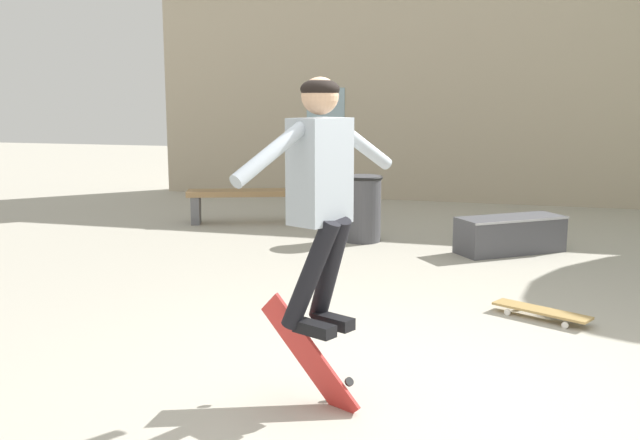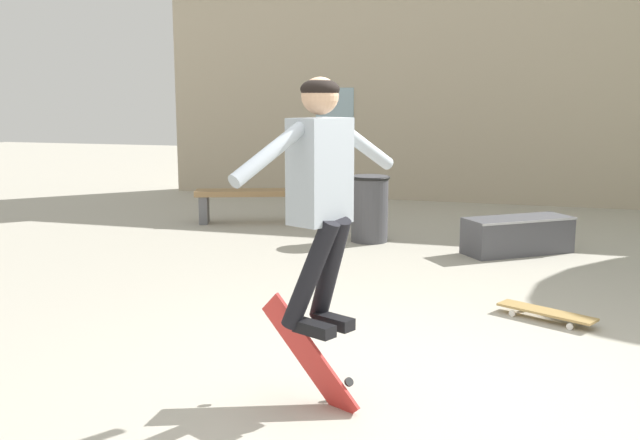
{
  "view_description": "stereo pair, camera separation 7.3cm",
  "coord_description": "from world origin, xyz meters",
  "px_view_note": "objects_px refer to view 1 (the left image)",
  "views": [
    {
      "loc": [
        0.54,
        -4.11,
        1.82
      ],
      "look_at": [
        -0.54,
        -0.25,
        1.12
      ],
      "focal_mm": 40.0,
      "sensor_mm": 36.0,
      "label": 1
    },
    {
      "loc": [
        0.61,
        -4.09,
        1.82
      ],
      "look_at": [
        -0.54,
        -0.25,
        1.12
      ],
      "focal_mm": 40.0,
      "sensor_mm": 36.0,
      "label": 2
    }
  ],
  "objects_px": {
    "park_bench": "(256,198)",
    "skateboard_flipping": "(310,357)",
    "skateboard_resting": "(541,311)",
    "trash_bin": "(363,207)",
    "skater": "(320,183)",
    "skate_ledge": "(510,234)"
  },
  "relations": [
    {
      "from": "trash_bin",
      "to": "skateboard_resting",
      "type": "distance_m",
      "value": 3.5
    },
    {
      "from": "trash_bin",
      "to": "skater",
      "type": "height_order",
      "value": "skater"
    },
    {
      "from": "skate_ledge",
      "to": "skater",
      "type": "height_order",
      "value": "skater"
    },
    {
      "from": "skate_ledge",
      "to": "trash_bin",
      "type": "distance_m",
      "value": 1.85
    },
    {
      "from": "skate_ledge",
      "to": "trash_bin",
      "type": "height_order",
      "value": "trash_bin"
    },
    {
      "from": "trash_bin",
      "to": "skater",
      "type": "relative_size",
      "value": 0.57
    },
    {
      "from": "park_bench",
      "to": "skate_ledge",
      "type": "height_order",
      "value": "park_bench"
    },
    {
      "from": "trash_bin",
      "to": "park_bench",
      "type": "bearing_deg",
      "value": 153.37
    },
    {
      "from": "park_bench",
      "to": "skateboard_resting",
      "type": "height_order",
      "value": "park_bench"
    },
    {
      "from": "park_bench",
      "to": "trash_bin",
      "type": "relative_size",
      "value": 2.39
    },
    {
      "from": "park_bench",
      "to": "trash_bin",
      "type": "xyz_separation_m",
      "value": [
        1.77,
        -0.89,
        0.08
      ]
    },
    {
      "from": "park_bench",
      "to": "skateboard_resting",
      "type": "distance_m",
      "value": 5.34
    },
    {
      "from": "park_bench",
      "to": "skate_ledge",
      "type": "xyz_separation_m",
      "value": [
        3.59,
        -1.07,
        -0.15
      ]
    },
    {
      "from": "trash_bin",
      "to": "skateboard_resting",
      "type": "bearing_deg",
      "value": -52.45
    },
    {
      "from": "skate_ledge",
      "to": "skateboard_resting",
      "type": "relative_size",
      "value": 1.62
    },
    {
      "from": "park_bench",
      "to": "skateboard_flipping",
      "type": "height_order",
      "value": "skateboard_flipping"
    },
    {
      "from": "park_bench",
      "to": "trash_bin",
      "type": "distance_m",
      "value": 1.98
    },
    {
      "from": "park_bench",
      "to": "skateboard_flipping",
      "type": "relative_size",
      "value": 2.66
    },
    {
      "from": "park_bench",
      "to": "skateboard_resting",
      "type": "bearing_deg",
      "value": -63.02
    },
    {
      "from": "park_bench",
      "to": "skater",
      "type": "relative_size",
      "value": 1.37
    },
    {
      "from": "skater",
      "to": "skateboard_flipping",
      "type": "xyz_separation_m",
      "value": [
        -0.07,
        0.02,
        -1.05
      ]
    },
    {
      "from": "park_bench",
      "to": "skater",
      "type": "distance_m",
      "value": 6.37
    }
  ]
}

